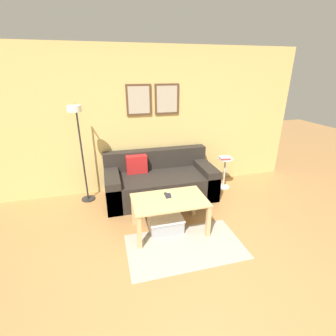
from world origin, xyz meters
The scene contains 11 objects.
ground_plane centered at (0.00, 0.00, 0.00)m, with size 16.00×16.00×0.00m, color #A87542.
wall_back centered at (0.00, 2.93, 1.28)m, with size 5.60×0.09×2.55m.
area_rug centered at (0.02, 1.01, 0.00)m, with size 1.50×0.86×0.01m, color #A39989.
couch centered at (0.01, 2.45, 0.28)m, with size 1.90×0.92×0.79m.
coffee_table centered at (-0.09, 1.42, 0.41)m, with size 1.02×0.63×0.49m.
storage_bin centered at (-0.14, 1.45, 0.10)m, with size 0.49×0.41×0.21m.
floor_lamp centered at (-1.25, 2.50, 1.18)m, with size 0.23×0.46×1.67m.
side_table centered at (1.30, 2.47, 0.35)m, with size 0.29×0.29×0.60m.
book_stack centered at (1.28, 2.47, 0.62)m, with size 0.22×0.20×0.05m.
remote_control centered at (-0.10, 1.52, 0.50)m, with size 0.04×0.15×0.02m, color #232328.
cell_phone centered at (-0.07, 1.52, 0.50)m, with size 0.07×0.14×0.01m, color #1E2338.
Camera 1 is at (-0.86, -1.41, 2.15)m, focal length 26.00 mm.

